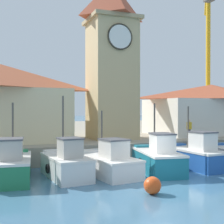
{
  "coord_description": "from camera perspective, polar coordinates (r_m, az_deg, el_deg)",
  "views": [
    {
      "loc": [
        -7.58,
        -13.53,
        3.75
      ],
      "look_at": [
        0.74,
        8.54,
        3.5
      ],
      "focal_mm": 50.0,
      "sensor_mm": 36.0,
      "label": 1
    }
  ],
  "objects": [
    {
      "name": "dock_worker_near_tower",
      "position": [
        25.4,
        13.93,
        -3.08
      ],
      "size": [
        0.34,
        0.22,
        1.62
      ],
      "color": "#33333D",
      "rests_on": "quay_wharf"
    },
    {
      "name": "fishing_boat_mid_left",
      "position": [
        17.84,
        -0.87,
        -9.21
      ],
      "size": [
        2.77,
        5.07,
        3.63
      ],
      "color": "silver",
      "rests_on": "ground"
    },
    {
      "name": "clock_tower",
      "position": [
        26.15,
        -0.06,
        10.34
      ],
      "size": [
        4.02,
        4.02,
        14.65
      ],
      "color": "tan",
      "rests_on": "quay_wharf"
    },
    {
      "name": "port_crane_far",
      "position": [
        41.91,
        17.15,
        7.65
      ],
      "size": [
        5.21,
        7.28,
        20.68
      ],
      "color": "#976E11",
      "rests_on": "quay_wharf"
    },
    {
      "name": "fishing_boat_mid_right",
      "position": [
        20.61,
        14.88,
        -7.67
      ],
      "size": [
        2.34,
        4.79,
        3.91
      ],
      "color": "#2356A8",
      "rests_on": "ground"
    },
    {
      "name": "mooring_buoy",
      "position": [
        14.12,
        7.41,
        -13.17
      ],
      "size": [
        0.77,
        0.77,
        0.77
      ],
      "primitive_type": "sphere",
      "color": "#E54C19",
      "rests_on": "ground"
    },
    {
      "name": "fishing_boat_center",
      "position": [
        18.72,
        8.39,
        -8.43
      ],
      "size": [
        2.62,
        4.75,
        4.07
      ],
      "color": "#196B7F",
      "rests_on": "ground"
    },
    {
      "name": "ground_plane",
      "position": [
        15.95,
        8.58,
        -12.99
      ],
      "size": [
        300.0,
        300.0,
        0.0
      ],
      "primitive_type": "plane",
      "color": "teal"
    },
    {
      "name": "quay_wharf",
      "position": [
        40.9,
        -9.94,
        -3.76
      ],
      "size": [
        120.0,
        40.0,
        1.28
      ],
      "primitive_type": "cube",
      "color": "#9E937F",
      "rests_on": "ground"
    },
    {
      "name": "fishing_boat_left_outer",
      "position": [
        17.29,
        -17.81,
        -9.31
      ],
      "size": [
        2.39,
        4.78,
        4.08
      ],
      "color": "#237A4C",
      "rests_on": "ground"
    },
    {
      "name": "fishing_boat_left_inner",
      "position": [
        17.25,
        -8.39,
        -9.34
      ],
      "size": [
        2.22,
        4.3,
        4.46
      ],
      "color": "silver",
      "rests_on": "ground"
    },
    {
      "name": "warehouse_right",
      "position": [
        32.69,
        17.75,
        0.61
      ],
      "size": [
        12.55,
        7.16,
        4.88
      ],
      "color": "silver",
      "rests_on": "quay_wharf"
    }
  ]
}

